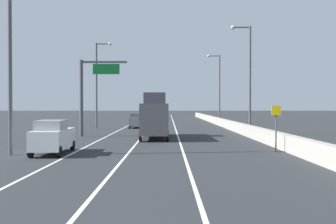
{
  "coord_description": "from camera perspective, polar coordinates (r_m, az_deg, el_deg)",
  "views": [
    {
      "loc": [
        0.52,
        -4.75,
        3.01
      ],
      "look_at": [
        0.49,
        42.11,
        2.23
      ],
      "focal_mm": 40.22,
      "sensor_mm": 36.0,
      "label": 1
    }
  ],
  "objects": [
    {
      "name": "ground_plane",
      "position": [
        68.81,
        -0.4,
        -1.55
      ],
      "size": [
        320.0,
        320.0,
        0.0
      ],
      "primitive_type": "plane",
      "color": "#26282B"
    },
    {
      "name": "lamp_post_right_third",
      "position": [
        62.53,
        7.64,
        4.12
      ],
      "size": [
        2.14,
        0.44,
        11.41
      ],
      "color": "#4C4C51",
      "rests_on": "ground_plane"
    },
    {
      "name": "lane_stripe_left",
      "position": [
        60.12,
        -5.71,
        -1.92
      ],
      "size": [
        0.16,
        130.0,
        0.0
      ],
      "primitive_type": "cube",
      "color": "silver",
      "rests_on": "ground_plane"
    },
    {
      "name": "lamp_post_right_second",
      "position": [
        40.38,
        12.03,
        5.85
      ],
      "size": [
        2.14,
        0.44,
        11.41
      ],
      "color": "#4C4C51",
      "rests_on": "ground_plane"
    },
    {
      "name": "box_truck",
      "position": [
        35.16,
        -2.04,
        -0.75
      ],
      "size": [
        2.67,
        8.66,
        4.29
      ],
      "color": "#4C4C51",
      "rests_on": "ground_plane"
    },
    {
      "name": "overhead_sign_gantry",
      "position": [
        37.75,
        -11.88,
        3.54
      ],
      "size": [
        4.68,
        0.36,
        7.5
      ],
      "color": "#47474C",
      "rests_on": "ground_plane"
    },
    {
      "name": "car_white_2",
      "position": [
        24.59,
        -17.01,
        -3.65
      ],
      "size": [
        2.01,
        4.59,
        2.12
      ],
      "color": "white",
      "rests_on": "ground_plane"
    },
    {
      "name": "car_black_0",
      "position": [
        96.17,
        -2.24,
        -0.28
      ],
      "size": [
        2.01,
        4.32,
        1.88
      ],
      "color": "black",
      "rests_on": "ground_plane"
    },
    {
      "name": "car_gray_3",
      "position": [
        51.24,
        -4.78,
        -1.29
      ],
      "size": [
        1.91,
        4.83,
        2.02
      ],
      "color": "slate",
      "rests_on": "ground_plane"
    },
    {
      "name": "jersey_barrier_right",
      "position": [
        45.51,
        10.08,
        -2.16
      ],
      "size": [
        0.6,
        120.0,
        1.1
      ],
      "primitive_type": "cube",
      "color": "#9E998E",
      "rests_on": "ground_plane"
    },
    {
      "name": "car_blue_1",
      "position": [
        87.75,
        -2.68,
        -0.38
      ],
      "size": [
        1.96,
        4.78,
        1.92
      ],
      "color": "#1E389E",
      "rests_on": "ground_plane"
    },
    {
      "name": "speed_advisory_sign",
      "position": [
        25.44,
        16.09,
        -1.89
      ],
      "size": [
        0.6,
        0.11,
        3.0
      ],
      "color": "#4C4C51",
      "rests_on": "ground_plane"
    },
    {
      "name": "lane_stripe_center",
      "position": [
        59.87,
        -2.38,
        -1.92
      ],
      "size": [
        0.16,
        130.0,
        0.0
      ],
      "primitive_type": "cube",
      "color": "silver",
      "rests_on": "ground_plane"
    },
    {
      "name": "lane_stripe_right",
      "position": [
        59.83,
        0.97,
        -1.93
      ],
      "size": [
        0.16,
        130.0,
        0.0
      ],
      "primitive_type": "cube",
      "color": "silver",
      "rests_on": "ground_plane"
    },
    {
      "name": "lamp_post_left_mid",
      "position": [
        50.83,
        -10.5,
        4.85
      ],
      "size": [
        2.14,
        0.44,
        11.41
      ],
      "color": "#4C4C51",
      "rests_on": "ground_plane"
    },
    {
      "name": "lamp_post_left_near",
      "position": [
        24.91,
        -22.3,
        8.87
      ],
      "size": [
        2.14,
        0.44,
        11.41
      ],
      "color": "#4C4C51",
      "rests_on": "ground_plane"
    }
  ]
}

